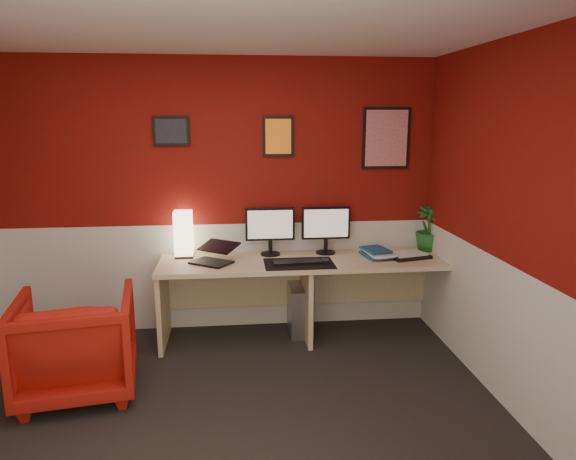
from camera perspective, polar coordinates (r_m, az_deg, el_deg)
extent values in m
cube|color=black|center=(3.59, -8.07, -21.13)|extent=(4.00, 3.50, 0.01)
cube|color=white|center=(3.05, -9.60, 22.10)|extent=(4.00, 3.50, 0.01)
cube|color=maroon|center=(4.81, -7.83, 3.55)|extent=(4.00, 0.01, 2.50)
cube|color=maroon|center=(1.45, -12.02, -17.90)|extent=(4.00, 0.01, 2.50)
cube|color=maroon|center=(3.59, 25.00, -0.47)|extent=(0.01, 3.50, 2.50)
cube|color=silver|center=(4.97, -7.58, -5.03)|extent=(4.00, 0.01, 1.00)
cube|color=silver|center=(3.81, 23.90, -11.53)|extent=(0.01, 3.50, 1.00)
cube|color=#C9B581|center=(4.73, 2.01, -7.56)|extent=(2.60, 0.65, 0.73)
cube|color=#FFE5B2|center=(4.77, -11.40, -0.56)|extent=(0.16, 0.16, 0.40)
cube|color=black|center=(4.53, -8.47, -2.32)|extent=(0.40, 0.38, 0.22)
cube|color=black|center=(4.72, -1.97, 0.67)|extent=(0.45, 0.06, 0.58)
cube|color=black|center=(4.79, 4.21, 0.80)|extent=(0.45, 0.06, 0.58)
cube|color=black|center=(4.49, 1.22, -3.70)|extent=(0.60, 0.38, 0.01)
cube|color=black|center=(4.50, 0.98, -3.52)|extent=(0.43, 0.17, 0.02)
cube|color=black|center=(4.51, 4.09, -3.43)|extent=(0.07, 0.11, 0.03)
imported|color=navy|center=(4.73, 8.51, -2.87)|extent=(0.28, 0.34, 0.03)
imported|color=silver|center=(4.72, 8.68, -2.59)|extent=(0.26, 0.33, 0.02)
imported|color=navy|center=(4.72, 8.53, -2.29)|extent=(0.26, 0.31, 0.03)
cube|color=black|center=(4.82, 13.05, -2.77)|extent=(0.40, 0.33, 0.03)
imported|color=#19591E|center=(5.08, 15.15, 0.20)|extent=(0.25, 0.25, 0.43)
cube|color=#99999E|center=(4.89, 1.31, -8.61)|extent=(0.20, 0.45, 0.45)
imported|color=#B2180E|center=(4.12, -22.21, -11.49)|extent=(0.91, 0.93, 0.74)
cube|color=black|center=(4.77, -12.71, 10.55)|extent=(0.32, 0.02, 0.26)
cube|color=orange|center=(4.75, -1.08, 10.23)|extent=(0.28, 0.02, 0.36)
cube|color=red|center=(4.94, 10.72, 9.87)|extent=(0.44, 0.02, 0.56)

